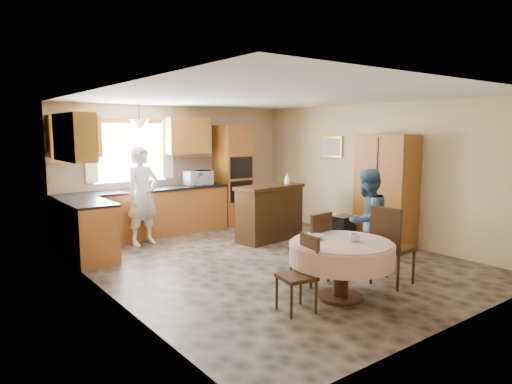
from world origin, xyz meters
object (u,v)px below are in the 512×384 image
object	(u,v)px
sideboard	(270,214)
dining_table	(341,254)
chair_back	(315,244)
chair_right	(390,242)
person_dining	(367,221)
cupboard	(385,191)
oven_tower	(233,175)
chair_left	(302,269)
person_sink	(143,196)

from	to	relation	value
sideboard	dining_table	xyz separation A→B (m)	(-1.18, -2.85, 0.07)
chair_back	sideboard	bearing A→B (deg)	-120.54
chair_right	person_dining	bearing A→B (deg)	-29.67
dining_table	chair_right	size ratio (longest dim) A/B	1.19
cupboard	person_dining	world-z (taller)	cupboard
dining_table	oven_tower	bearing A→B (deg)	71.83
sideboard	cupboard	distance (m)	2.10
sideboard	chair_right	xyz separation A→B (m)	(-0.34, -2.90, 0.10)
oven_tower	person_dining	bearing A→B (deg)	-95.12
cupboard	dining_table	world-z (taller)	cupboard
dining_table	chair_back	size ratio (longest dim) A/B	1.31
cupboard	chair_back	bearing A→B (deg)	-163.41
dining_table	chair_right	xyz separation A→B (m)	(0.85, -0.06, 0.03)
chair_back	person_dining	size ratio (longest dim) A/B	0.65
oven_tower	chair_back	world-z (taller)	oven_tower
dining_table	chair_left	world-z (taller)	chair_left
sideboard	chair_back	distance (m)	2.48
cupboard	person_dining	xyz separation A→B (m)	(-1.42, -0.77, -0.24)
cupboard	person_sink	bearing A→B (deg)	141.71
chair_left	chair_right	world-z (taller)	chair_right
chair_back	person_dining	bearing A→B (deg)	170.84
oven_tower	cupboard	world-z (taller)	oven_tower
oven_tower	chair_back	distance (m)	4.10
chair_back	person_sink	world-z (taller)	person_sink
dining_table	person_dining	bearing A→B (deg)	25.84
dining_table	person_dining	distance (m)	1.25
chair_back	person_dining	xyz separation A→B (m)	(0.97, -0.06, 0.21)
chair_left	chair_back	xyz separation A→B (m)	(0.77, 0.59, 0.05)
dining_table	cupboard	bearing A→B (deg)	27.34
sideboard	cupboard	world-z (taller)	cupboard
chair_back	chair_right	bearing A→B (deg)	131.55
dining_table	person_sink	world-z (taller)	person_sink
oven_tower	chair_back	xyz separation A→B (m)	(-1.32, -3.85, -0.53)
oven_tower	person_dining	xyz separation A→B (m)	(-0.35, -3.91, -0.32)
sideboard	person_sink	world-z (taller)	person_sink
dining_table	chair_back	world-z (taller)	chair_back
dining_table	sideboard	bearing A→B (deg)	67.41
sideboard	person_sink	xyz separation A→B (m)	(-1.99, 1.09, 0.39)
chair_right	sideboard	bearing A→B (deg)	-12.65
oven_tower	person_sink	size ratio (longest dim) A/B	1.22
chair_right	person_sink	xyz separation A→B (m)	(-1.66, 4.00, 0.29)
sideboard	chair_left	size ratio (longest dim) A/B	1.56
person_sink	person_dining	world-z (taller)	person_sink
cupboard	chair_back	world-z (taller)	cupboard
chair_right	person_dining	world-z (taller)	person_dining
oven_tower	chair_back	size ratio (longest dim) A/B	2.23
chair_back	chair_right	xyz separation A→B (m)	(0.71, -0.65, 0.05)
cupboard	dining_table	distance (m)	2.88
oven_tower	chair_right	size ratio (longest dim) A/B	2.03
person_dining	cupboard	bearing A→B (deg)	-156.98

